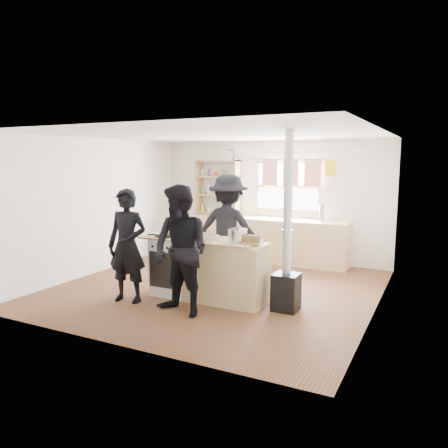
{
  "coord_description": "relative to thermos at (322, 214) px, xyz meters",
  "views": [
    {
      "loc": [
        3.26,
        -6.19,
        2.11
      ],
      "look_at": [
        0.19,
        -0.1,
        1.1
      ],
      "focal_mm": 35.0,
      "sensor_mm": 36.0,
      "label": 1
    }
  ],
  "objects": [
    {
      "name": "bread_board",
      "position": [
        -0.28,
        -2.81,
        -0.07
      ],
      "size": [
        0.3,
        0.23,
        0.12
      ],
      "color": "tan",
      "rests_on": "cooking_island"
    },
    {
      "name": "flue_heater",
      "position": [
        0.21,
        -2.71,
        -0.41
      ],
      "size": [
        0.35,
        0.35,
        2.5
      ],
      "color": "black",
      "rests_on": "ground"
    },
    {
      "name": "back_counter",
      "position": [
        -1.15,
        0.0,
        -0.6
      ],
      "size": [
        3.4,
        0.55,
        0.9
      ],
      "primitive_type": "cube",
      "color": "#D7B582",
      "rests_on": "ground"
    },
    {
      "name": "person_near_left",
      "position": [
        -2.03,
        -3.4,
        -0.21
      ],
      "size": [
        0.67,
        0.49,
        1.69
      ],
      "primitive_type": "imported",
      "rotation": [
        0.0,
        0.0,
        0.14
      ],
      "color": "black",
      "rests_on": "ground"
    },
    {
      "name": "cooking_island",
      "position": [
        -1.01,
        -2.77,
        -0.59
      ],
      "size": [
        1.97,
        0.64,
        0.93
      ],
      "color": "silver",
      "rests_on": "ground"
    },
    {
      "name": "thermos",
      "position": [
        0.0,
        0.0,
        0.0
      ],
      "size": [
        0.1,
        0.1,
        0.31
      ],
      "primitive_type": "cylinder",
      "color": "silver",
      "rests_on": "back_counter"
    },
    {
      "name": "skillet_greens",
      "position": [
        -1.66,
        -2.92,
        -0.1
      ],
      "size": [
        0.3,
        0.3,
        0.05
      ],
      "color": "black",
      "rests_on": "cooking_island"
    },
    {
      "name": "person_far",
      "position": [
        -1.13,
        -1.85,
        -0.12
      ],
      "size": [
        1.28,
        0.83,
        1.86
      ],
      "primitive_type": "imported",
      "rotation": [
        0.0,
        0.0,
        3.26
      ],
      "color": "black",
      "rests_on": "ground"
    },
    {
      "name": "roast_tray",
      "position": [
        -1.04,
        -2.82,
        -0.08
      ],
      "size": [
        0.42,
        0.35,
        0.08
      ],
      "color": "silver",
      "rests_on": "cooking_island"
    },
    {
      "name": "ground",
      "position": [
        -1.15,
        -2.22,
        -1.06
      ],
      "size": [
        5.0,
        5.0,
        0.01
      ],
      "primitive_type": "cube",
      "color": "brown",
      "rests_on": "ground"
    },
    {
      "name": "stockpot_stove",
      "position": [
        -1.55,
        -2.55,
        -0.04
      ],
      "size": [
        0.23,
        0.23,
        0.19
      ],
      "color": "silver",
      "rests_on": "cooking_island"
    },
    {
      "name": "stockpot_counter",
      "position": [
        -0.51,
        -2.78,
        -0.03
      ],
      "size": [
        0.28,
        0.28,
        0.21
      ],
      "color": "silver",
      "rests_on": "cooking_island"
    },
    {
      "name": "person_near_right",
      "position": [
        -1.01,
        -3.52,
        -0.16
      ],
      "size": [
        0.99,
        0.84,
        1.78
      ],
      "primitive_type": "imported",
      "rotation": [
        0.0,
        0.0,
        -0.2
      ],
      "color": "black",
      "rests_on": "ground"
    },
    {
      "name": "shelving_unit",
      "position": [
        -2.35,
        0.12,
        0.46
      ],
      "size": [
        1.0,
        0.28,
        1.2
      ],
      "color": "tan",
      "rests_on": "back_counter"
    }
  ]
}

